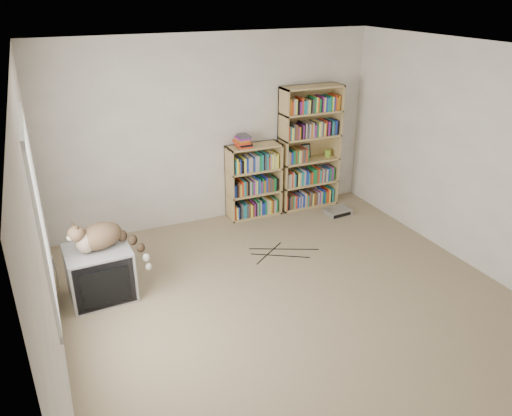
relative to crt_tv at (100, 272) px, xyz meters
name	(u,v)px	position (x,y,z in m)	size (l,w,h in m)	color
floor	(303,312)	(1.80, -1.13, -0.28)	(4.50, 5.00, 0.01)	tan
wall_back	(215,131)	(1.80, 1.37, 0.97)	(4.50, 0.02, 2.50)	silver
wall_left	(43,246)	(-0.45, -1.13, 0.97)	(0.02, 5.00, 2.50)	silver
wall_right	(491,165)	(4.05, -1.13, 0.97)	(0.02, 5.00, 2.50)	silver
ceiling	(315,55)	(1.80, -1.13, 2.22)	(4.50, 5.00, 0.02)	white
window	(40,217)	(-0.44, -0.93, 1.12)	(0.02, 1.22, 1.52)	white
crt_tv	(100,272)	(0.00, 0.00, 0.00)	(0.66, 0.61, 0.56)	#9A9A9D
cat	(106,239)	(0.11, -0.01, 0.38)	(0.80, 0.50, 0.58)	#382817
bookcase_tall	(309,151)	(3.16, 1.23, 0.56)	(0.88, 0.30, 1.77)	#A78953
bookcase_short	(253,183)	(2.29, 1.23, 0.20)	(0.75, 0.30, 1.04)	#A78953
book_stack	(243,141)	(2.13, 1.21, 0.84)	(0.19, 0.25, 0.16)	red
green_mug	(327,153)	(3.47, 1.21, 0.50)	(0.09, 0.09, 0.10)	#89B333
framed_print	(305,151)	(3.15, 1.31, 0.55)	(0.15, 0.01, 0.20)	black
dvd_player	(338,212)	(3.40, 0.73, -0.24)	(0.35, 0.25, 0.08)	#B0B1B6
wall_outlet	(52,262)	(-0.44, 0.34, 0.04)	(0.01, 0.08, 0.13)	silver
floor_cables	(239,256)	(1.64, 0.17, -0.27)	(1.20, 0.70, 0.01)	black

